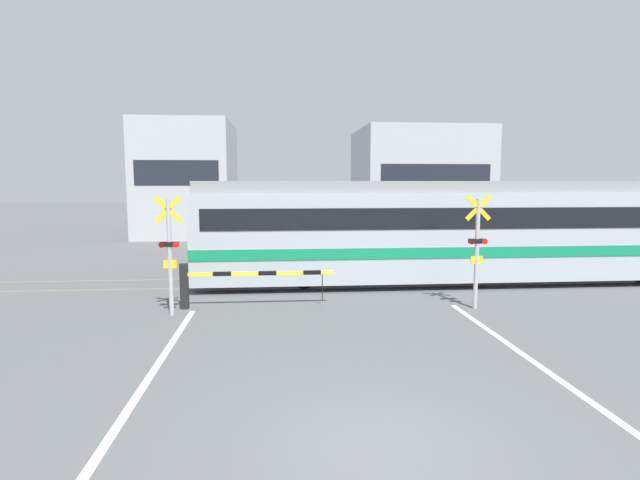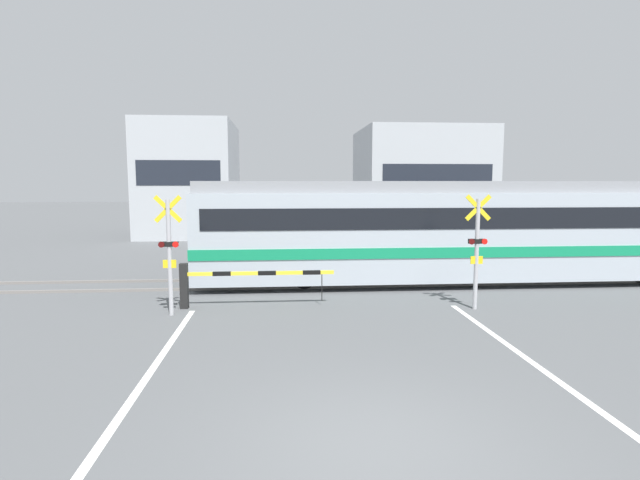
# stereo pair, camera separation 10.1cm
# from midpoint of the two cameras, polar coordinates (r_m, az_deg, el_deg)

# --- Properties ---
(ground_plane) EXTENTS (160.00, 160.00, 0.00)m
(ground_plane) POSITION_cam_midpoint_polar(r_m,az_deg,el_deg) (6.81, 6.33, -22.46)
(ground_plane) COLOR #56595B
(rail_track_near) EXTENTS (50.00, 0.10, 0.08)m
(rail_track_near) POSITION_cam_midpoint_polar(r_m,az_deg,el_deg) (15.65, -0.39, -5.41)
(rail_track_near) COLOR gray
(rail_track_near) RESTS_ON ground_plane
(rail_track_far) EXTENTS (50.00, 0.10, 0.08)m
(rail_track_far) POSITION_cam_midpoint_polar(r_m,az_deg,el_deg) (17.05, -0.77, -4.40)
(rail_track_far) COLOR gray
(rail_track_far) RESTS_ON ground_plane
(road_stripe_left) EXTENTS (0.14, 10.94, 0.01)m
(road_stripe_left) POSITION_cam_midpoint_polar(r_m,az_deg,el_deg) (8.32, -21.13, -17.19)
(road_stripe_left) COLOR white
(road_stripe_left) RESTS_ON ground_plane
(road_stripe_right) EXTENTS (0.14, 10.94, 0.01)m
(road_stripe_right) POSITION_cam_midpoint_polar(r_m,az_deg,el_deg) (9.26, 26.60, -14.98)
(road_stripe_right) COLOR white
(road_stripe_right) RESTS_ON ground_plane
(commuter_train) EXTENTS (17.92, 2.96, 3.34)m
(commuter_train) POSITION_cam_midpoint_polar(r_m,az_deg,el_deg) (17.24, 16.56, 1.30)
(commuter_train) COLOR #ADB7C1
(commuter_train) RESTS_ON ground_plane
(crossing_barrier_near) EXTENTS (4.04, 0.20, 1.19)m
(crossing_barrier_near) POSITION_cam_midpoint_polar(r_m,az_deg,el_deg) (13.40, -11.16, -4.48)
(crossing_barrier_near) COLOR black
(crossing_barrier_near) RESTS_ON ground_plane
(crossing_barrier_far) EXTENTS (4.04, 0.20, 1.19)m
(crossing_barrier_far) POSITION_cam_midpoint_polar(r_m,az_deg,el_deg) (19.38, 6.68, -0.98)
(crossing_barrier_far) COLOR black
(crossing_barrier_far) RESTS_ON ground_plane
(crossing_signal_left) EXTENTS (0.68, 0.15, 2.99)m
(crossing_signal_left) POSITION_cam_midpoint_polar(r_m,az_deg,el_deg) (12.81, -17.02, -1.09)
(crossing_signal_left) COLOR #B2B2B7
(crossing_signal_left) RESTS_ON ground_plane
(crossing_signal_right) EXTENTS (0.68, 0.15, 2.99)m
(crossing_signal_right) POSITION_cam_midpoint_polar(r_m,az_deg,el_deg) (13.51, 17.30, -0.71)
(crossing_signal_right) COLOR #B2B2B7
(crossing_signal_right) RESTS_ON ground_plane
(pedestrian) EXTENTS (0.38, 0.23, 1.75)m
(pedestrian) POSITION_cam_midpoint_polar(r_m,az_deg,el_deg) (20.67, -4.83, 0.25)
(pedestrian) COLOR #23232D
(pedestrian) RESTS_ON ground_plane
(building_left_of_street) EXTENTS (5.48, 7.64, 6.94)m
(building_left_of_street) POSITION_cam_midpoint_polar(r_m,az_deg,el_deg) (32.61, -14.85, 6.71)
(building_left_of_street) COLOR #B2B7BC
(building_left_of_street) RESTS_ON ground_plane
(building_right_of_street) EXTENTS (7.69, 7.64, 6.68)m
(building_right_of_street) POSITION_cam_midpoint_polar(r_m,az_deg,el_deg) (33.39, 10.99, 6.58)
(building_right_of_street) COLOR #B2B7BC
(building_right_of_street) RESTS_ON ground_plane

